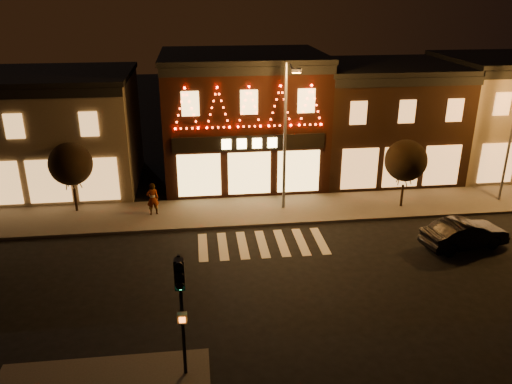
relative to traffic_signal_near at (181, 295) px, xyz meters
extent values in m
plane|color=black|center=(3.80, 5.29, -3.28)|extent=(120.00, 120.00, 0.00)
cube|color=#47423D|center=(5.80, 13.29, -3.20)|extent=(44.00, 4.00, 0.15)
cube|color=#716451|center=(-9.20, 19.29, 0.22)|extent=(12.00, 8.00, 7.00)
cube|color=black|center=(-9.20, 19.29, 3.87)|extent=(12.20, 8.20, 0.30)
cube|color=black|center=(-9.20, 15.24, 3.47)|extent=(12.00, 0.25, 0.50)
cube|color=black|center=(3.80, 19.29, 0.72)|extent=(10.00, 8.00, 8.00)
cube|color=black|center=(3.80, 19.29, 4.87)|extent=(10.20, 8.20, 0.30)
cube|color=black|center=(3.80, 15.24, 4.47)|extent=(10.00, 0.25, 0.50)
cube|color=black|center=(3.80, 15.19, 0.32)|extent=(9.00, 0.15, 0.90)
cube|color=#FFD87F|center=(3.80, 15.09, 0.32)|extent=(3.40, 0.08, 0.60)
cube|color=black|center=(13.30, 19.29, 0.32)|extent=(9.00, 8.00, 7.20)
cube|color=black|center=(13.30, 19.29, 4.07)|extent=(9.20, 8.20, 0.30)
cube|color=black|center=(13.30, 15.24, 3.67)|extent=(9.00, 0.25, 0.50)
cube|color=#716451|center=(22.30, 19.29, 0.47)|extent=(9.00, 8.00, 7.50)
cylinder|color=black|center=(0.00, 0.14, -0.91)|extent=(0.12, 0.12, 4.44)
cube|color=black|center=(0.00, -0.07, 0.78)|extent=(0.32, 0.30, 1.01)
cylinder|color=#19FF72|center=(0.01, -0.23, 0.44)|extent=(0.21, 0.06, 0.21)
cube|color=beige|center=(0.00, -0.05, -0.81)|extent=(0.31, 0.22, 0.33)
cylinder|color=#59595E|center=(5.58, 13.40, 1.01)|extent=(0.17, 0.17, 8.28)
cylinder|color=#59595E|center=(5.69, 12.58, 5.05)|extent=(0.31, 1.66, 0.10)
cube|color=#59595E|center=(5.80, 11.75, 5.00)|extent=(0.55, 0.35, 0.19)
cube|color=orange|center=(5.80, 11.75, 4.89)|extent=(0.42, 0.26, 0.05)
cylinder|color=#59595E|center=(18.77, 13.04, 0.42)|extent=(0.14, 0.14, 7.10)
cylinder|color=black|center=(-6.29, 14.43, -2.47)|extent=(0.15, 0.15, 1.32)
sphere|color=black|center=(-6.29, 14.43, -0.31)|extent=(2.41, 2.41, 2.41)
cylinder|color=black|center=(12.49, 12.82, -2.48)|extent=(0.14, 0.14, 1.31)
sphere|color=black|center=(12.49, 12.82, -0.33)|extent=(2.39, 2.39, 2.39)
imported|color=black|center=(13.73, 7.78, -2.56)|extent=(4.58, 2.36, 1.44)
imported|color=gray|center=(-1.87, 13.36, -2.19)|extent=(0.78, 0.62, 1.87)
camera|label=1|loc=(0.67, -13.80, 8.86)|focal=36.20mm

